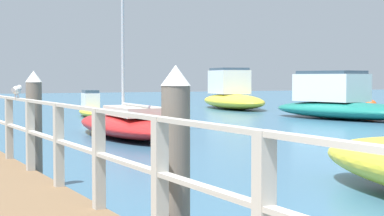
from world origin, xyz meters
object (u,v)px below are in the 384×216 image
Objects in this scene: boat_5 at (232,95)px; boat_0 at (127,123)px; dock_piling_near at (176,172)px; seagull_foreground at (17,90)px; channel_buoy at (371,105)px; boat_4 at (91,108)px; boat_3 at (340,103)px; dock_piling_far at (34,129)px.

boat_0 is at bearing -118.91° from boat_5.
boat_5 is (18.24, 29.50, -0.19)m from dock_piling_near.
channel_buoy is at bearing 63.19° from seagull_foreground.
boat_5 reaches higher than dock_piling_near.
dock_piling_near reaches higher than boat_4.
boat_4 is (7.59, 25.63, -0.61)m from dock_piling_near.
boat_0 is 20.01m from boat_5.
boat_5 is (18.62, 24.06, -0.90)m from seagull_foreground.
channel_buoy is (5.97, 4.33, -0.41)m from boat_3.
channel_buoy is (24.03, 17.25, -1.41)m from seagull_foreground.
boat_3 is (18.06, 12.92, -1.00)m from seagull_foreground.
boat_5 reaches higher than seagull_foreground.
seagull_foreground is 10.59m from boat_0.
dock_piling_far is at bearing -117.37° from boat_0.
channel_buoy is at bearing 25.40° from boat_3.
dock_piling_near is at bearing -144.50° from boat_3.
boat_0 is (5.14, 8.57, -0.61)m from dock_piling_far.
dock_piling_near is 0.21× the size of boat_0.
boat_5 reaches higher than boat_4.
boat_0 is at bearing 70.34° from dock_piling_near.
seagull_foreground is 0.11× the size of boat_4.
boat_4 is 11.34m from boat_5.
boat_3 is at bearing 35.36° from dock_piling_far.
dock_piling_far reaches higher than channel_buoy.
dock_piling_far is 29.90m from boat_5.
boat_5 is (0.56, 11.14, 0.10)m from boat_3.
boat_3 reaches higher than boat_4.
boat_0 is 20.29m from channel_buoy.
boat_4 is at bearing 69.04° from dock_piling_far.
boat_3 is at bearing 63.09° from seagull_foreground.
seagull_foreground is at bearing -118.10° from boat_0.
boat_0 is at bearing -172.98° from boat_3.
seagull_foreground reaches higher than boat_4.
boat_0 is 7.21× the size of channel_buoy.
dock_piling_near is at bearing -106.10° from boat_0.
dock_piling_far is 21.69m from boat_3.
seagull_foreground is 22.23m from boat_3.
dock_piling_far reaches higher than boat_4.
dock_piling_far is 0.24× the size of boat_5.
boat_0 reaches higher than seagull_foreground.
seagull_foreground reaches higher than channel_buoy.
channel_buoy is (23.65, 16.88, -0.70)m from dock_piling_far.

